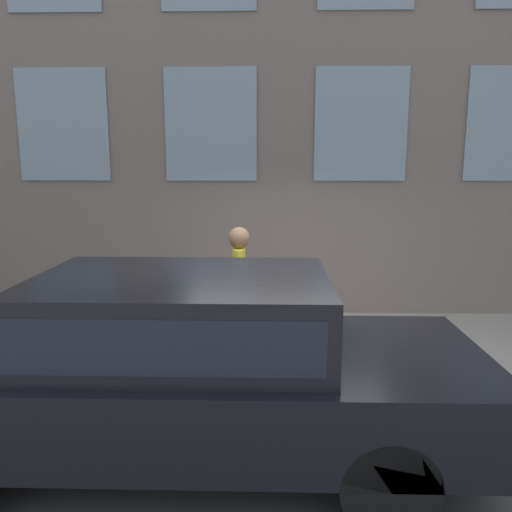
{
  "coord_description": "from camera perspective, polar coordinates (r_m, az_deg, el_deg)",
  "views": [
    {
      "loc": [
        -5.23,
        0.25,
        2.55
      ],
      "look_at": [
        0.7,
        0.4,
        1.46
      ],
      "focal_mm": 35.0,
      "sensor_mm": 36.0,
      "label": 1
    }
  ],
  "objects": [
    {
      "name": "ground_plane",
      "position": [
        5.82,
        3.94,
        -15.57
      ],
      "size": [
        80.0,
        80.0,
        0.0
      ],
      "primitive_type": "plane",
      "color": "#514F4C"
    },
    {
      "name": "person",
      "position": [
        6.23,
        -1.92,
        -2.71
      ],
      "size": [
        0.4,
        0.27,
        1.66
      ],
      "rotation": [
        0.0,
        0.0,
        1.61
      ],
      "color": "#998466",
      "rests_on": "sidewalk"
    },
    {
      "name": "parked_car_charcoal_near",
      "position": [
        4.37,
        -8.23,
        -11.66
      ],
      "size": [
        1.9,
        5.04,
        1.65
      ],
      "color": "black",
      "rests_on": "ground_plane"
    },
    {
      "name": "sidewalk",
      "position": [
        7.06,
        3.48,
        -10.16
      ],
      "size": [
        2.76,
        60.0,
        0.14
      ],
      "color": "#A8A093",
      "rests_on": "ground_plane"
    },
    {
      "name": "fire_hydrant",
      "position": [
        6.14,
        1.97,
        -8.71
      ],
      "size": [
        0.37,
        0.47,
        0.78
      ],
      "color": "red",
      "rests_on": "sidewalk"
    }
  ]
}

